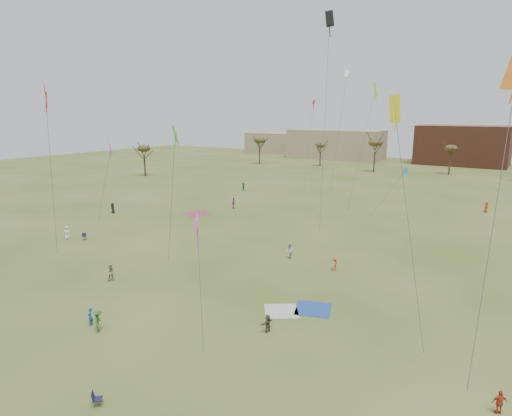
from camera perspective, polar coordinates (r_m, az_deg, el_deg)
The scene contains 23 objects.
ground at distance 40.18m, azimuth -9.71°, elevation -10.82°, with size 260.00×260.00×0.00m, color #394916.
flyer_near_left at distance 59.69m, azimuth -23.88°, elevation -3.04°, with size 0.85×0.56×1.75m, color silver.
flyer_near_center at distance 34.61m, azimuth -20.28°, elevation -13.90°, with size 1.10×0.63×1.70m, color #2E6521.
flyer_near_right at distance 35.74m, azimuth -21.20°, elevation -13.31°, with size 0.54×0.35×1.48m, color #22549D.
spectator_fore_a at distance 28.31m, azimuth 29.70°, elevation -21.55°, with size 0.81×0.34×1.39m, color red.
spectator_fore_b at distance 43.75m, azimuth -18.70°, elevation -8.14°, with size 0.83×0.65×1.71m, color #948D5E.
spectator_fore_c at distance 32.61m, azimuth 1.56°, elevation -15.11°, with size 1.26×0.40×1.36m, color #4C4736.
flyer_mid_a at distance 72.71m, azimuth -18.53°, elevation 0.01°, with size 0.81×0.53×1.66m, color black.
flyer_mid_b at distance 44.80m, azimuth 10.44°, elevation -7.33°, with size 0.95×0.55×1.48m, color #C75925.
spectator_mid_d at distance 72.28m, azimuth -3.01°, elevation 0.67°, with size 1.10×0.46×1.88m, color #813A8C.
spectator_mid_e at distance 47.63m, azimuth 4.48°, elevation -5.70°, with size 0.90×0.70×1.85m, color silver.
flyer_far_a at distance 89.07m, azimuth -1.68°, elevation 2.87°, with size 1.55×0.49×1.67m, color #206242.
flyer_far_b at distance 78.75m, azimuth 28.31°, elevation 0.10°, with size 0.85×0.55×1.74m, color #AA3B1D.
blanket_blue at distance 36.55m, azimuth 7.62°, elevation -13.20°, with size 2.83×2.83×0.03m, color #23459A.
blanket_cream at distance 35.97m, azimuth 3.39°, elevation -13.55°, with size 2.68×2.68×0.03m, color beige.
blanket_plum at distance 69.34m, azimuth -7.90°, elevation -0.74°, with size 3.54×3.54×0.03m, color #9A2F50.
camp_chair_left at distance 58.79m, azimuth -21.89°, elevation -3.72°, with size 0.73×0.71×0.87m.
camp_chair_center at distance 27.34m, azimuth -20.36°, elevation -23.01°, with size 0.74×0.74×0.87m.
kites_aloft at distance 58.67m, azimuth 10.25°, elevation 17.61°, with size 68.55×60.85×26.94m.
tree_line at distance 109.79m, azimuth 18.67°, elevation 7.35°, with size 117.44×49.32×8.91m.
building_tan at distance 154.38m, azimuth 10.57°, elevation 8.34°, with size 32.00×14.00×10.00m, color #937F60.
building_brick at distance 148.31m, azimuth 25.83°, elevation 7.53°, with size 26.00×16.00×12.00m, color brown.
building_tan_west at distance 174.43m, azimuth 2.30°, elevation 8.67°, with size 20.00×12.00×8.00m, color #937F60.
Camera 1 is at (25.69, -26.53, 15.82)m, focal length 30.04 mm.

